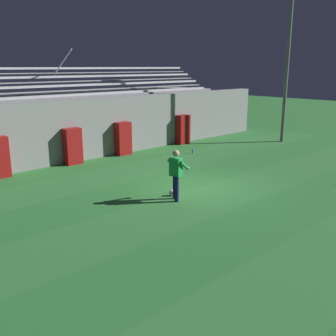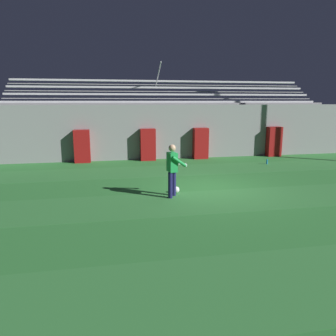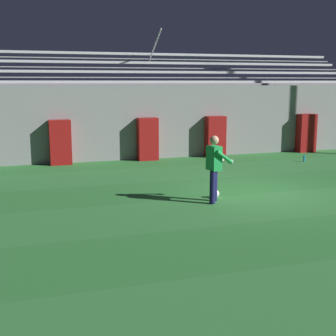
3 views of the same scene
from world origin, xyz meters
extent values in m
plane|color=#2D7533|center=(0.00, 0.00, 0.00)|extent=(80.00, 80.00, 0.00)
cube|color=#337A38|center=(0.00, -1.39, 0.00)|extent=(28.00, 2.31, 0.01)
cube|color=#337A38|center=(0.00, 3.23, 0.00)|extent=(28.00, 2.31, 0.01)
cube|color=gray|center=(0.00, 6.50, 1.40)|extent=(24.00, 0.60, 2.80)
cube|color=maroon|center=(-1.40, 5.95, 0.81)|extent=(0.76, 0.44, 1.61)
cube|color=maroon|center=(1.40, 5.95, 0.81)|extent=(0.76, 0.44, 1.61)
cube|color=maroon|center=(-4.65, 5.95, 0.81)|extent=(0.76, 0.44, 1.61)
cube|color=maroon|center=(5.58, 5.95, 0.81)|extent=(0.76, 0.44, 1.61)
cube|color=gray|center=(0.00, 8.50, 1.45)|extent=(18.00, 3.20, 2.90)
cube|color=silver|center=(0.00, 7.25, 2.95)|extent=(17.10, 0.36, 0.10)
cube|color=gray|center=(0.00, 7.05, 2.72)|extent=(17.10, 0.60, 0.04)
cube|color=silver|center=(0.00, 7.95, 3.35)|extent=(17.10, 0.36, 0.10)
cube|color=gray|center=(0.00, 7.75, 3.12)|extent=(17.10, 0.60, 0.04)
cube|color=silver|center=(0.00, 8.65, 3.75)|extent=(17.10, 0.36, 0.10)
cube|color=gray|center=(0.00, 8.45, 3.52)|extent=(17.10, 0.60, 0.04)
cube|color=silver|center=(0.00, 9.35, 4.15)|extent=(17.10, 0.36, 0.10)
cube|color=gray|center=(0.00, 9.15, 3.92)|extent=(17.10, 0.60, 0.04)
cylinder|color=silver|center=(-0.50, 8.05, 4.40)|extent=(0.06, 1.93, 1.25)
cylinder|color=#19194C|center=(-1.43, -0.59, 0.41)|extent=(0.16, 0.16, 0.82)
cylinder|color=#19194C|center=(-1.59, -0.84, 0.41)|extent=(0.16, 0.16, 0.82)
cube|color=green|center=(-1.51, -0.72, 1.12)|extent=(0.30, 0.41, 0.60)
sphere|color=tan|center=(-1.51, -0.72, 1.56)|extent=(0.22, 0.22, 0.22)
cylinder|color=green|center=(-1.41, -0.46, 1.17)|extent=(0.49, 0.17, 0.37)
cylinder|color=green|center=(-1.33, -0.93, 1.17)|extent=(0.49, 0.17, 0.37)
cube|color=silver|center=(-1.21, -0.47, 1.04)|extent=(0.13, 0.13, 0.08)
cube|color=silver|center=(-1.14, -0.86, 1.04)|extent=(0.13, 0.13, 0.08)
sphere|color=white|center=(-1.29, -0.32, 0.11)|extent=(0.22, 0.22, 0.22)
cylinder|color=#1E8CD8|center=(4.10, 3.80, 0.12)|extent=(0.07, 0.07, 0.24)
camera|label=1|loc=(-10.05, -9.41, 4.24)|focal=42.00mm
camera|label=2|loc=(-3.54, -10.51, 2.98)|focal=35.00mm
camera|label=3|loc=(-6.00, -11.14, 2.97)|focal=50.00mm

